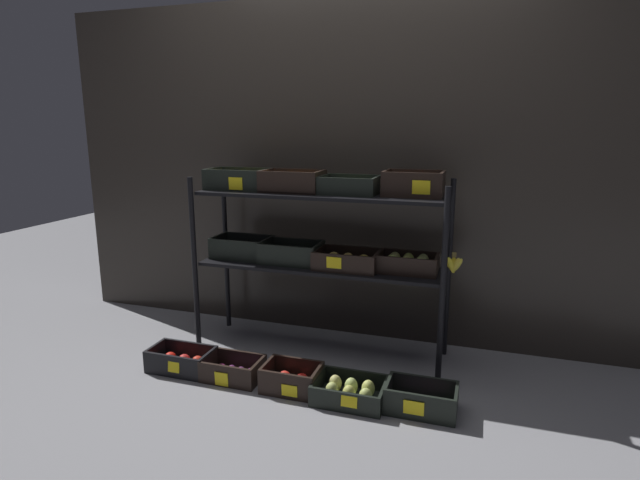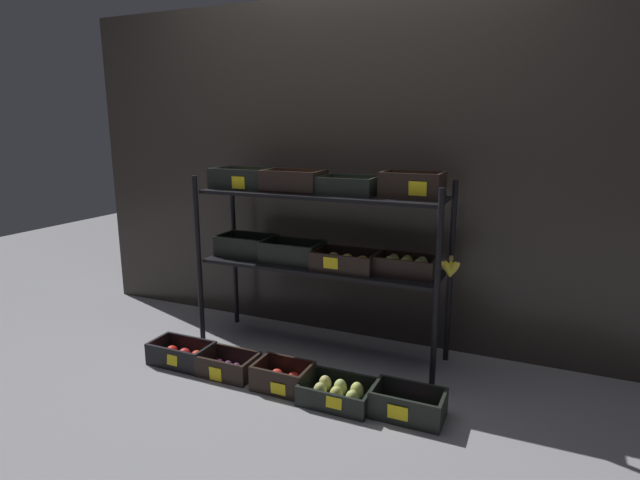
{
  "view_description": "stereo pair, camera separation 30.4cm",
  "coord_description": "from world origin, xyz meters",
  "views": [
    {
      "loc": [
        0.92,
        -2.82,
        1.38
      ],
      "look_at": [
        0.0,
        0.0,
        0.71
      ],
      "focal_mm": 28.77,
      "sensor_mm": 36.0,
      "label": 1
    },
    {
      "loc": [
        1.2,
        -2.71,
        1.38
      ],
      "look_at": [
        0.0,
        0.0,
        0.71
      ],
      "focal_mm": 28.77,
      "sensor_mm": 36.0,
      "label": 2
    }
  ],
  "objects": [
    {
      "name": "display_rack",
      "position": [
        -0.0,
        0.0,
        0.78
      ],
      "size": [
        1.59,
        0.43,
        1.13
      ],
      "color": "black",
      "rests_on": "ground_plane"
    },
    {
      "name": "crate_ground_pear",
      "position": [
        0.33,
        -0.51,
        0.05
      ],
      "size": [
        0.36,
        0.27,
        0.11
      ],
      "color": "black",
      "rests_on": "ground_plane"
    },
    {
      "name": "crate_ground_rightmost_plum",
      "position": [
        0.68,
        -0.5,
        0.05
      ],
      "size": [
        0.35,
        0.21,
        0.14
      ],
      "color": "black",
      "rests_on": "ground_plane"
    },
    {
      "name": "crate_ground_center_apple_red",
      "position": [
        0.0,
        -0.5,
        0.05
      ],
      "size": [
        0.3,
        0.21,
        0.14
      ],
      "color": "black",
      "rests_on": "ground_plane"
    },
    {
      "name": "storefront_wall",
      "position": [
        0.0,
        0.4,
        1.07
      ],
      "size": [
        3.88,
        0.12,
        2.15
      ],
      "primitive_type": "cube",
      "color": "#2D2823",
      "rests_on": "ground_plane"
    },
    {
      "name": "crate_ground_plum",
      "position": [
        -0.35,
        -0.49,
        0.05
      ],
      "size": [
        0.32,
        0.21,
        0.12
      ],
      "color": "black",
      "rests_on": "ground_plane"
    },
    {
      "name": "ground_plane",
      "position": [
        0.0,
        0.0,
        0.0
      ],
      "size": [
        10.0,
        10.0,
        0.0
      ],
      "primitive_type": "plane",
      "color": "gray"
    },
    {
      "name": "crate_ground_apple_red",
      "position": [
        -0.68,
        -0.49,
        0.05
      ],
      "size": [
        0.37,
        0.22,
        0.13
      ],
      "color": "black",
      "rests_on": "ground_plane"
    }
  ]
}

